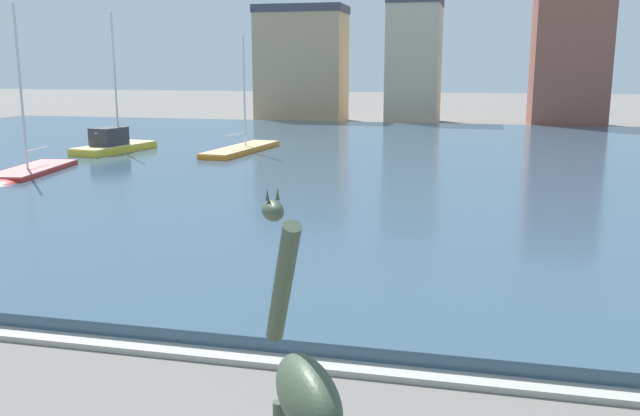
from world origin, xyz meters
The scene contains 9 objects.
harbor_water centered at (0.00, 35.34, 0.20)m, with size 85.19×52.78×0.41m, color #334C60.
quay_edge_coping centered at (0.00, 8.70, 0.06)m, with size 85.19×0.50×0.12m, color #ADA89E.
giraffe_statue centered at (4.17, 3.53, 2.15)m, with size 1.58×2.21×4.21m.
sailboat_yellow centered at (-16.18, 35.42, 0.65)m, with size 3.16×6.92×8.85m.
sailboat_red centered at (-15.79, 25.85, 0.37)m, with size 3.09×7.35×8.58m.
sailboat_orange centered at (-8.43, 37.55, 0.39)m, with size 2.59×9.42×7.48m.
townhouse_narrow_midrow centered at (-12.50, 66.57, 5.88)m, with size 9.17×5.46×11.73m.
townhouse_wide_warehouse centered at (-0.88, 66.82, 6.18)m, with size 5.17×7.03×12.33m.
townhouse_tall_gabled centered at (13.69, 65.92, 6.52)m, with size 6.75×8.05×13.02m.
Camera 1 is at (5.86, -2.90, 5.61)m, focal length 38.01 mm.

